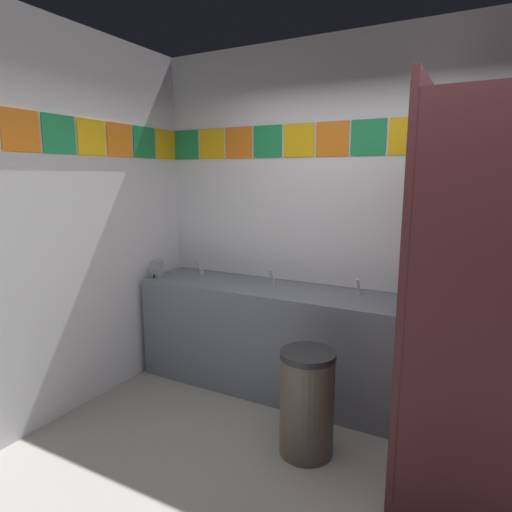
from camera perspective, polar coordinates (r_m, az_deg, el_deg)
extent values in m
cube|color=silver|center=(3.50, 16.55, 4.34)|extent=(3.97, 0.08, 2.85)
cube|color=#1E8C4C|center=(4.23, -9.17, 14.27)|extent=(0.27, 0.01, 0.27)
cube|color=yellow|center=(4.06, -5.88, 14.50)|extent=(0.27, 0.01, 0.27)
cube|color=orange|center=(3.91, -2.31, 14.70)|extent=(0.27, 0.01, 0.27)
cube|color=#1E8C4C|center=(3.78, 1.53, 14.86)|extent=(0.27, 0.01, 0.27)
cube|color=yellow|center=(3.66, 5.64, 14.95)|extent=(0.27, 0.01, 0.27)
cube|color=orange|center=(3.56, 10.01, 14.97)|extent=(0.27, 0.01, 0.27)
cube|color=#1E8C4C|center=(3.48, 14.59, 14.91)|extent=(0.27, 0.01, 0.27)
cube|color=yellow|center=(3.43, 19.36, 14.74)|extent=(0.27, 0.01, 0.27)
cube|color=orange|center=(3.39, 24.24, 14.47)|extent=(0.27, 0.01, 0.27)
cube|color=#1E8C4C|center=(3.38, 29.17, 14.09)|extent=(0.27, 0.01, 0.27)
cube|color=silver|center=(3.29, -28.12, 3.16)|extent=(0.08, 3.13, 2.85)
cube|color=orange|center=(3.24, -28.65, 14.35)|extent=(0.01, 0.27, 0.27)
cube|color=#1E8C4C|center=(3.41, -24.55, 14.42)|extent=(0.01, 0.27, 0.27)
cube|color=yellow|center=(3.59, -20.86, 14.43)|extent=(0.01, 0.27, 0.27)
cube|color=orange|center=(3.79, -17.53, 14.38)|extent=(0.01, 0.27, 0.27)
cube|color=#1E8C4C|center=(3.99, -14.54, 14.30)|extent=(0.01, 0.27, 0.27)
cube|color=yellow|center=(4.21, -11.85, 14.20)|extent=(0.01, 0.27, 0.27)
cube|color=slate|center=(3.69, 1.50, -10.68)|extent=(2.19, 0.59, 0.88)
cube|color=slate|center=(3.81, 3.44, -3.71)|extent=(2.19, 0.03, 0.08)
cylinder|color=white|center=(3.91, -8.29, -3.64)|extent=(0.34, 0.34, 0.10)
cylinder|color=white|center=(3.54, 1.32, -5.04)|extent=(0.34, 0.34, 0.10)
cylinder|color=white|center=(3.29, 12.81, -6.52)|extent=(0.34, 0.34, 0.10)
cylinder|color=silver|center=(4.01, -7.13, -2.11)|extent=(0.04, 0.04, 0.05)
cylinder|color=silver|center=(3.95, -7.57, -1.26)|extent=(0.02, 0.06, 0.09)
cylinder|color=silver|center=(3.64, 2.32, -3.30)|extent=(0.04, 0.04, 0.05)
cylinder|color=silver|center=(3.58, 1.98, -2.39)|extent=(0.02, 0.06, 0.09)
cylinder|color=silver|center=(3.40, 13.49, -4.60)|extent=(0.04, 0.04, 0.05)
cylinder|color=silver|center=(3.34, 13.33, -3.64)|extent=(0.02, 0.06, 0.09)
cube|color=gray|center=(3.95, -12.94, -1.67)|extent=(0.09, 0.07, 0.16)
cylinder|color=black|center=(3.93, -13.33, -2.64)|extent=(0.02, 0.02, 0.03)
cube|color=#471E23|center=(2.75, 21.00, -4.12)|extent=(0.04, 1.44, 2.22)
cylinder|color=silver|center=(2.05, 19.24, -5.68)|extent=(0.02, 0.02, 0.10)
cylinder|color=brown|center=(2.94, 6.73, -19.01)|extent=(0.35, 0.35, 0.65)
cylinder|color=#262628|center=(2.79, 6.88, -12.82)|extent=(0.35, 0.35, 0.04)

